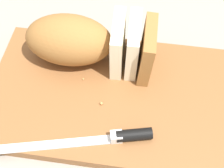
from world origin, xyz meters
TOP-DOWN VIEW (x-y plane):
  - ground_plane at (0.00, 0.00)m, footprint 3.00×3.00m
  - cutting_board at (0.00, 0.00)m, footprint 0.47×0.29m
  - bread_loaf at (-0.06, 0.08)m, footprint 0.25×0.11m
  - bread_knife at (0.01, -0.10)m, footprint 0.28×0.08m
  - crumb_near_knife at (-0.02, -0.03)m, footprint 0.01×0.01m
  - crumb_near_loaf at (-0.06, 0.02)m, footprint 0.00×0.00m

SIDE VIEW (x-z plane):
  - ground_plane at x=0.00m, z-range 0.00..0.00m
  - cutting_board at x=0.00m, z-range 0.00..0.02m
  - crumb_near_loaf at x=-0.06m, z-range 0.02..0.02m
  - crumb_near_knife at x=-0.02m, z-range 0.02..0.03m
  - bread_knife at x=0.01m, z-range 0.02..0.04m
  - bread_loaf at x=-0.06m, z-range 0.02..0.12m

